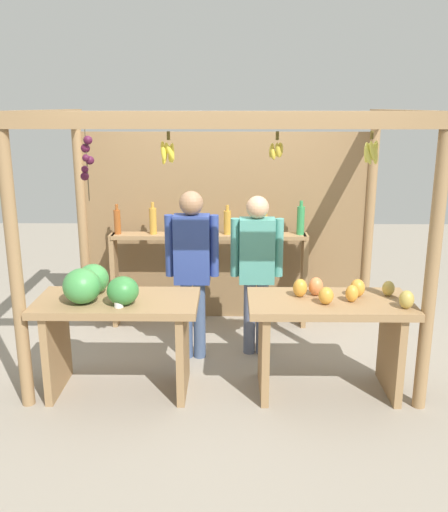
# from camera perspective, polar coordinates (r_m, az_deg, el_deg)

# --- Properties ---
(ground_plane) EXTENTS (12.00, 12.00, 0.00)m
(ground_plane) POSITION_cam_1_polar(r_m,az_deg,el_deg) (5.39, 0.02, -9.91)
(ground_plane) COLOR gray
(ground_plane) RESTS_ON ground
(market_stall) EXTENTS (3.20, 2.02, 2.25)m
(market_stall) POSITION_cam_1_polar(r_m,az_deg,el_deg) (5.40, 0.08, 4.87)
(market_stall) COLOR #99754C
(market_stall) RESTS_ON ground
(fruit_counter_left) EXTENTS (1.29, 0.64, 1.07)m
(fruit_counter_left) POSITION_cam_1_polar(r_m,az_deg,el_deg) (4.55, -11.55, -5.67)
(fruit_counter_left) COLOR #99754C
(fruit_counter_left) RESTS_ON ground
(fruit_counter_right) EXTENTS (1.29, 0.64, 0.95)m
(fruit_counter_right) POSITION_cam_1_polar(r_m,az_deg,el_deg) (4.56, 10.86, -6.80)
(fruit_counter_right) COLOR #99754C
(fruit_counter_right) RESTS_ON ground
(bottle_shelf_unit) EXTENTS (2.05, 0.22, 1.35)m
(bottle_shelf_unit) POSITION_cam_1_polar(r_m,az_deg,el_deg) (5.79, -1.46, 0.39)
(bottle_shelf_unit) COLOR #99754C
(bottle_shelf_unit) RESTS_ON ground
(vendor_man) EXTENTS (0.48, 0.21, 1.57)m
(vendor_man) POSITION_cam_1_polar(r_m,az_deg,el_deg) (4.99, -3.30, -0.50)
(vendor_man) COLOR #44587D
(vendor_man) RESTS_ON ground
(vendor_woman) EXTENTS (0.48, 0.20, 1.51)m
(vendor_woman) POSITION_cam_1_polar(r_m,az_deg,el_deg) (5.09, 3.37, -0.65)
(vendor_woman) COLOR slate
(vendor_woman) RESTS_ON ground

